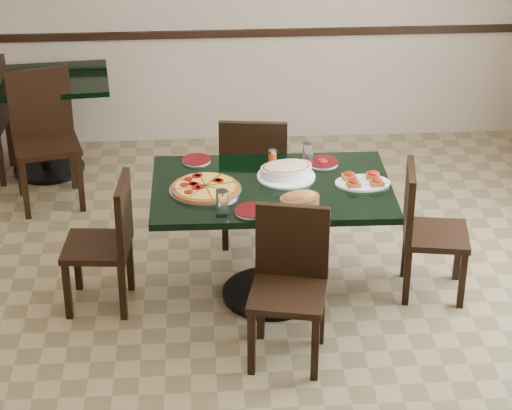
{
  "coord_description": "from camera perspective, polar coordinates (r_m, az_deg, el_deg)",
  "views": [
    {
      "loc": [
        -0.21,
        -4.85,
        3.3
      ],
      "look_at": [
        0.11,
        0.0,
        0.79
      ],
      "focal_mm": 70.0,
      "sensor_mm": 36.0,
      "label": 1
    }
  ],
  "objects": [
    {
      "name": "water_glass_b",
      "position": [
        5.41,
        -1.94,
        0.1
      ],
      "size": [
        0.07,
        0.07,
        0.15
      ],
      "primitive_type": "cylinder",
      "color": "white",
      "rests_on": "main_table"
    },
    {
      "name": "side_plate_far_r",
      "position": [
        6.06,
        3.82,
        2.46
      ],
      "size": [
        0.2,
        0.2,
        0.03
      ],
      "rotation": [
        0.0,
        0.0,
        -0.03
      ],
      "color": "white",
      "rests_on": "main_table"
    },
    {
      "name": "chair_left",
      "position": [
        5.9,
        -8.41,
        -1.86
      ],
      "size": [
        0.42,
        0.42,
        0.82
      ],
      "rotation": [
        0.0,
        0.0,
        -1.66
      ],
      "color": "black",
      "rests_on": "floor"
    },
    {
      "name": "lasagna_casserole",
      "position": [
        5.86,
        1.74,
        2.0
      ],
      "size": [
        0.35,
        0.34,
        0.09
      ],
      "rotation": [
        0.0,
        0.0,
        0.24
      ],
      "color": "white",
      "rests_on": "main_table"
    },
    {
      "name": "pepper_shaker",
      "position": [
        6.04,
        0.95,
        2.79
      ],
      "size": [
        0.05,
        0.05,
        0.08
      ],
      "color": "#AD4712",
      "rests_on": "main_table"
    },
    {
      "name": "back_chair_near",
      "position": [
        7.23,
        -12.03,
        4.21
      ],
      "size": [
        0.54,
        0.54,
        0.95
      ],
      "rotation": [
        0.0,
        0.0,
        0.24
      ],
      "color": "black",
      "rests_on": "floor"
    },
    {
      "name": "napkin_setting",
      "position": [
        5.47,
        0.27,
        -0.45
      ],
      "size": [
        0.15,
        0.15,
        0.01
      ],
      "rotation": [
        0.0,
        0.0,
        -0.08
      ],
      "color": "silver",
      "rests_on": "main_table"
    },
    {
      "name": "bruschetta_platter",
      "position": [
        5.81,
        6.12,
        1.4
      ],
      "size": [
        0.33,
        0.23,
        0.05
      ],
      "rotation": [
        0.0,
        0.0,
        -0.02
      ],
      "color": "white",
      "rests_on": "main_table"
    },
    {
      "name": "side_plate_far_l",
      "position": [
        6.09,
        -3.43,
        2.58
      ],
      "size": [
        0.18,
        0.18,
        0.02
      ],
      "rotation": [
        0.0,
        0.0,
        -0.32
      ],
      "color": "white",
      "rests_on": "main_table"
    },
    {
      "name": "side_plate_near",
      "position": [
        5.48,
        -0.24,
        -0.33
      ],
      "size": [
        0.19,
        0.19,
        0.02
      ],
      "rotation": [
        0.0,
        0.0,
        -0.24
      ],
      "color": "white",
      "rests_on": "main_table"
    },
    {
      "name": "back_table",
      "position": [
        7.68,
        -12.08,
        5.49
      ],
      "size": [
        1.06,
        0.82,
        0.75
      ],
      "rotation": [
        0.0,
        0.0,
        0.1
      ],
      "color": "black",
      "rests_on": "floor"
    },
    {
      "name": "chair_far",
      "position": [
        6.47,
        -0.11,
        1.81
      ],
      "size": [
        0.48,
        0.48,
        0.92
      ],
      "rotation": [
        0.0,
        0.0,
        3.01
      ],
      "color": "black",
      "rests_on": "floor"
    },
    {
      "name": "main_table",
      "position": [
        5.86,
        0.89,
        -0.47
      ],
      "size": [
        1.4,
        0.91,
        0.75
      ],
      "rotation": [
        0.0,
        0.0,
        -0.01
      ],
      "color": "black",
      "rests_on": "floor"
    },
    {
      "name": "floor",
      "position": [
        5.87,
        -1.05,
        -6.89
      ],
      "size": [
        5.5,
        5.5,
        0.0
      ],
      "primitive_type": "plane",
      "color": "olive",
      "rests_on": "ground"
    },
    {
      "name": "room_shell",
      "position": [
        7.02,
        6.65,
        9.47
      ],
      "size": [
        5.5,
        5.5,
        5.5
      ],
      "color": "white",
      "rests_on": "floor"
    },
    {
      "name": "water_glass_a",
      "position": [
        6.03,
        2.98,
        2.97
      ],
      "size": [
        0.06,
        0.06,
        0.13
      ],
      "primitive_type": "cylinder",
      "color": "white",
      "rests_on": "main_table"
    },
    {
      "name": "pepperoni_pizza",
      "position": [
        5.71,
        -2.91,
        0.98
      ],
      "size": [
        0.42,
        0.42,
        0.04
      ],
      "rotation": [
        0.0,
        0.0,
        0.2
      ],
      "color": "#B1B1B8",
      "rests_on": "main_table"
    },
    {
      "name": "bread_basket",
      "position": [
        5.53,
        2.5,
        0.29
      ],
      "size": [
        0.27,
        0.23,
        0.1
      ],
      "rotation": [
        0.0,
        0.0,
        0.36
      ],
      "color": "brown",
      "rests_on": "main_table"
    },
    {
      "name": "chair_right",
      "position": [
        6.04,
        9.58,
        -1.15
      ],
      "size": [
        0.44,
        0.44,
        0.83
      ],
      "rotation": [
        0.0,
        0.0,
        1.4
      ],
      "color": "black",
      "rests_on": "floor"
    },
    {
      "name": "chair_near",
      "position": [
        5.41,
        1.93,
        -4.1
      ],
      "size": [
        0.48,
        0.48,
        0.86
      ],
      "rotation": [
        0.0,
        0.0,
        -0.22
      ],
      "color": "black",
      "rests_on": "floor"
    }
  ]
}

